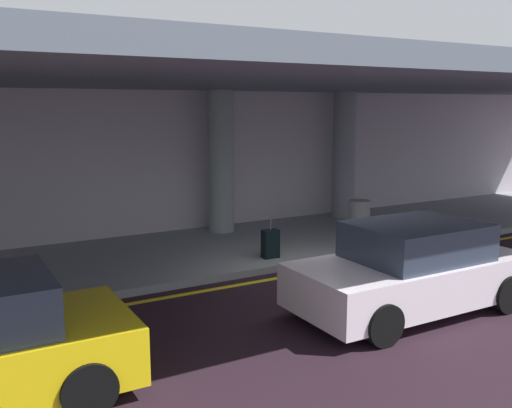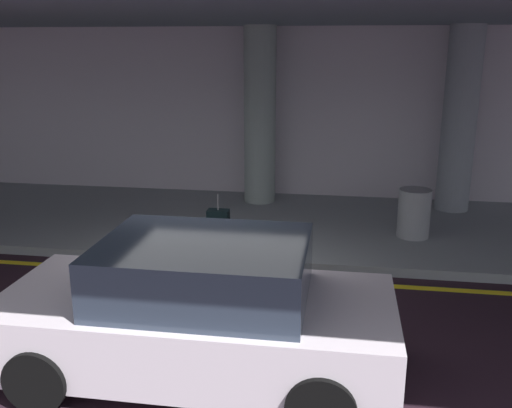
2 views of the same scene
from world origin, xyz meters
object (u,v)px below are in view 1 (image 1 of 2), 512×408
Objects in this scene: support_column_center at (221,162)px; car_white at (412,270)px; support_column_right_mid at (344,155)px; trash_bin_steel at (359,216)px; suitcase_upright_primary at (270,244)px.

support_column_center reaches higher than car_white.
support_column_right_mid is 2.58m from trash_bin_steel.
trash_bin_steel is (3.02, -1.93, -1.40)m from support_column_center.
suitcase_upright_primary is at bearing 103.68° from car_white.
support_column_center is 4.06× the size of suitcase_upright_primary.
support_column_center is at bearing 180.00° from support_column_right_mid.
support_column_right_mid is 4.06× the size of suitcase_upright_primary.
suitcase_upright_primary is (-0.60, 3.57, -0.25)m from car_white.
suitcase_upright_primary is at bearing -145.54° from support_column_right_mid.
support_column_center is at bearing 147.44° from trash_bin_steel.
car_white is at bearing -69.83° from suitcase_upright_primary.
support_column_center is at bearing 97.16° from car_white.
car_white is at bearing -120.49° from trash_bin_steel.
car_white is (-3.66, -6.49, -1.26)m from support_column_right_mid.
car_white is 3.63m from suitcase_upright_primary.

